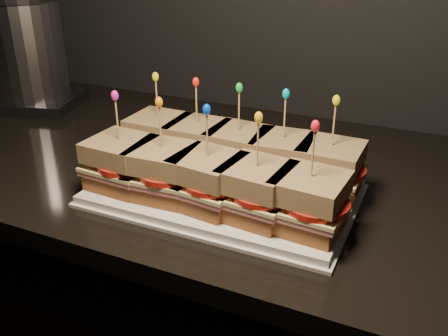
% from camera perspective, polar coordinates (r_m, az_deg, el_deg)
% --- Properties ---
extents(cabinet, '(2.25, 0.64, 0.91)m').
position_cam_1_polar(cabinet, '(1.36, -10.46, -16.44)').
color(cabinet, black).
rests_on(cabinet, ground).
extents(granite_slab, '(2.29, 0.68, 0.04)m').
position_cam_1_polar(granite_slab, '(1.10, -12.38, 2.10)').
color(granite_slab, black).
rests_on(granite_slab, cabinet).
extents(platter, '(0.42, 0.26, 0.02)m').
position_cam_1_polar(platter, '(0.85, 0.00, -2.81)').
color(platter, white).
rests_on(platter, granite_slab).
extents(platter_rim, '(0.44, 0.27, 0.01)m').
position_cam_1_polar(platter_rim, '(0.85, 0.00, -3.17)').
color(platter_rim, white).
rests_on(platter_rim, granite_slab).
extents(sandwich_0_bread_bot, '(0.10, 0.10, 0.03)m').
position_cam_1_polar(sandwich_0_bread_bot, '(0.95, -7.33, 1.90)').
color(sandwich_0_bread_bot, brown).
rests_on(sandwich_0_bread_bot, platter).
extents(sandwich_0_ham, '(0.11, 0.10, 0.01)m').
position_cam_1_polar(sandwich_0_ham, '(0.95, -7.39, 2.85)').
color(sandwich_0_ham, '#BF5D5B').
rests_on(sandwich_0_ham, sandwich_0_bread_bot).
extents(sandwich_0_cheese, '(0.11, 0.10, 0.01)m').
position_cam_1_polar(sandwich_0_cheese, '(0.94, -7.41, 3.25)').
color(sandwich_0_cheese, '#EDDB8F').
rests_on(sandwich_0_cheese, sandwich_0_ham).
extents(sandwich_0_tomato, '(0.10, 0.10, 0.01)m').
position_cam_1_polar(sandwich_0_tomato, '(0.93, -7.00, 3.43)').
color(sandwich_0_tomato, red).
rests_on(sandwich_0_tomato, sandwich_0_cheese).
extents(sandwich_0_bread_top, '(0.10, 0.10, 0.03)m').
position_cam_1_polar(sandwich_0_bread_top, '(0.93, -7.51, 4.87)').
color(sandwich_0_bread_top, '#5C3111').
rests_on(sandwich_0_bread_top, sandwich_0_tomato).
extents(sandwich_0_pick, '(0.00, 0.00, 0.09)m').
position_cam_1_polar(sandwich_0_pick, '(0.92, -7.68, 7.59)').
color(sandwich_0_pick, tan).
rests_on(sandwich_0_pick, sandwich_0_bread_top).
extents(sandwich_0_frill, '(0.01, 0.01, 0.02)m').
position_cam_1_polar(sandwich_0_frill, '(0.91, -7.84, 10.30)').
color(sandwich_0_frill, yellow).
rests_on(sandwich_0_frill, sandwich_0_pick).
extents(sandwich_1_bread_bot, '(0.10, 0.10, 0.03)m').
position_cam_1_polar(sandwich_1_bread_bot, '(0.92, -3.02, 1.06)').
color(sandwich_1_bread_bot, brown).
rests_on(sandwich_1_bread_bot, platter).
extents(sandwich_1_ham, '(0.11, 0.10, 0.01)m').
position_cam_1_polar(sandwich_1_ham, '(0.91, -3.04, 2.05)').
color(sandwich_1_ham, '#BF5D5B').
rests_on(sandwich_1_ham, sandwich_1_bread_bot).
extents(sandwich_1_cheese, '(0.11, 0.10, 0.01)m').
position_cam_1_polar(sandwich_1_cheese, '(0.91, -3.05, 2.46)').
color(sandwich_1_cheese, '#EDDB8F').
rests_on(sandwich_1_cheese, sandwich_1_ham).
extents(sandwich_1_tomato, '(0.10, 0.10, 0.01)m').
position_cam_1_polar(sandwich_1_tomato, '(0.89, -2.55, 2.64)').
color(sandwich_1_tomato, red).
rests_on(sandwich_1_tomato, sandwich_1_cheese).
extents(sandwich_1_bread_top, '(0.10, 0.10, 0.03)m').
position_cam_1_polar(sandwich_1_bread_top, '(0.90, -3.09, 4.14)').
color(sandwich_1_bread_top, '#5C3111').
rests_on(sandwich_1_bread_top, sandwich_1_tomato).
extents(sandwich_1_pick, '(0.00, 0.00, 0.09)m').
position_cam_1_polar(sandwich_1_pick, '(0.88, -3.16, 6.97)').
color(sandwich_1_pick, tan).
rests_on(sandwich_1_pick, sandwich_1_bread_top).
extents(sandwich_1_frill, '(0.01, 0.01, 0.02)m').
position_cam_1_polar(sandwich_1_frill, '(0.87, -3.24, 9.79)').
color(sandwich_1_frill, red).
rests_on(sandwich_1_frill, sandwich_1_pick).
extents(sandwich_2_bread_bot, '(0.10, 0.10, 0.03)m').
position_cam_1_polar(sandwich_2_bread_bot, '(0.88, 1.63, 0.16)').
color(sandwich_2_bread_bot, brown).
rests_on(sandwich_2_bread_bot, platter).
extents(sandwich_2_ham, '(0.11, 0.11, 0.01)m').
position_cam_1_polar(sandwich_2_ham, '(0.88, 1.64, 1.18)').
color(sandwich_2_ham, '#BF5D5B').
rests_on(sandwich_2_ham, sandwich_2_bread_bot).
extents(sandwich_2_cheese, '(0.11, 0.11, 0.01)m').
position_cam_1_polar(sandwich_2_cheese, '(0.87, 1.65, 1.60)').
color(sandwich_2_cheese, '#EDDB8F').
rests_on(sandwich_2_cheese, sandwich_2_ham).
extents(sandwich_2_tomato, '(0.10, 0.10, 0.01)m').
position_cam_1_polar(sandwich_2_tomato, '(0.86, 2.23, 1.77)').
color(sandwich_2_tomato, red).
rests_on(sandwich_2_tomato, sandwich_2_cheese).
extents(sandwich_2_bread_top, '(0.10, 0.10, 0.03)m').
position_cam_1_polar(sandwich_2_bread_top, '(0.86, 1.67, 3.33)').
color(sandwich_2_bread_top, '#5C3111').
rests_on(sandwich_2_bread_top, sandwich_2_tomato).
extents(sandwich_2_pick, '(0.00, 0.00, 0.09)m').
position_cam_1_polar(sandwich_2_pick, '(0.85, 1.71, 6.25)').
color(sandwich_2_pick, tan).
rests_on(sandwich_2_pick, sandwich_2_bread_top).
extents(sandwich_2_frill, '(0.01, 0.01, 0.02)m').
position_cam_1_polar(sandwich_2_frill, '(0.83, 1.75, 9.17)').
color(sandwich_2_frill, green).
rests_on(sandwich_2_frill, sandwich_2_pick).
extents(sandwich_3_bread_bot, '(0.10, 0.10, 0.03)m').
position_cam_1_polar(sandwich_3_bread_bot, '(0.86, 6.58, -0.80)').
color(sandwich_3_bread_bot, brown).
rests_on(sandwich_3_bread_bot, platter).
extents(sandwich_3_ham, '(0.11, 0.11, 0.01)m').
position_cam_1_polar(sandwich_3_ham, '(0.85, 6.63, 0.24)').
color(sandwich_3_ham, '#BF5D5B').
rests_on(sandwich_3_ham, sandwich_3_bread_bot).
extents(sandwich_3_cheese, '(0.12, 0.11, 0.01)m').
position_cam_1_polar(sandwich_3_cheese, '(0.85, 6.66, 0.66)').
color(sandwich_3_cheese, '#EDDB8F').
rests_on(sandwich_3_cheese, sandwich_3_ham).
extents(sandwich_3_tomato, '(0.10, 0.10, 0.01)m').
position_cam_1_polar(sandwich_3_tomato, '(0.84, 7.33, 0.83)').
color(sandwich_3_tomato, red).
rests_on(sandwich_3_tomato, sandwich_3_cheese).
extents(sandwich_3_bread_top, '(0.11, 0.11, 0.03)m').
position_cam_1_polar(sandwich_3_bread_top, '(0.84, 6.76, 2.44)').
color(sandwich_3_bread_top, '#5C3111').
rests_on(sandwich_3_bread_top, sandwich_3_tomato).
extents(sandwich_3_pick, '(0.00, 0.00, 0.09)m').
position_cam_1_polar(sandwich_3_pick, '(0.82, 6.92, 5.43)').
color(sandwich_3_pick, tan).
rests_on(sandwich_3_pick, sandwich_3_bread_top).
extents(sandwich_3_frill, '(0.01, 0.01, 0.02)m').
position_cam_1_polar(sandwich_3_frill, '(0.81, 7.09, 8.43)').
color(sandwich_3_frill, '#0597B4').
rests_on(sandwich_3_frill, sandwich_3_pick).
extents(sandwich_4_bread_bot, '(0.10, 0.10, 0.03)m').
position_cam_1_polar(sandwich_4_bread_bot, '(0.84, 11.78, -1.81)').
color(sandwich_4_bread_bot, brown).
rests_on(sandwich_4_bread_bot, platter).
extents(sandwich_4_ham, '(0.11, 0.10, 0.01)m').
position_cam_1_polar(sandwich_4_ham, '(0.83, 11.88, -0.76)').
color(sandwich_4_ham, '#BF5D5B').
rests_on(sandwich_4_ham, sandwich_4_bread_bot).
extents(sandwich_4_cheese, '(0.11, 0.11, 0.01)m').
position_cam_1_polar(sandwich_4_cheese, '(0.83, 11.93, -0.32)').
color(sandwich_4_cheese, '#EDDB8F').
rests_on(sandwich_4_cheese, sandwich_4_ham).
extents(sandwich_4_tomato, '(0.10, 0.10, 0.01)m').
position_cam_1_polar(sandwich_4_tomato, '(0.82, 12.68, -0.17)').
color(sandwich_4_tomato, red).
rests_on(sandwich_4_tomato, sandwich_4_cheese).
extents(sandwich_4_bread_top, '(0.10, 0.10, 0.03)m').
position_cam_1_polar(sandwich_4_bread_top, '(0.82, 12.11, 1.47)').
color(sandwich_4_bread_top, '#5C3111').
rests_on(sandwich_4_bread_top, sandwich_4_tomato).
extents(sandwich_4_pick, '(0.00, 0.00, 0.09)m').
position_cam_1_polar(sandwich_4_pick, '(0.80, 12.41, 4.51)').
color(sandwich_4_pick, tan).
rests_on(sandwich_4_pick, sandwich_4_bread_top).
extents(sandwich_4_frill, '(0.01, 0.01, 0.02)m').
position_cam_1_polar(sandwich_4_frill, '(0.79, 12.72, 7.56)').
color(sandwich_4_frill, yellow).
rests_on(sandwich_4_frill, sandwich_4_pick).
extents(sandwich_5_bread_bot, '(0.10, 0.10, 0.03)m').
position_cam_1_polar(sandwich_5_bread_bot, '(0.86, -11.48, -1.07)').
color(sandwich_5_bread_bot, brown).
rests_on(sandwich_5_bread_bot, platter).
extents(sandwich_5_ham, '(0.11, 0.11, 0.01)m').
position_cam_1_polar(sandwich_5_ham, '(0.86, -11.58, -0.04)').
color(sandwich_5_ham, '#BF5D5B').
rests_on(sandwich_5_ham, sandwich_5_bread_bot).
extents(sandwich_5_cheese, '(0.11, 0.11, 0.01)m').
position_cam_1_polar(sandwich_5_cheese, '(0.85, -11.63, 0.39)').
color(sandwich_5_cheese, '#EDDB8F').
rests_on(sandwich_5_cheese, sandwich_5_ham).
extents(sandwich_5_tomato, '(0.10, 0.10, 0.01)m').
position_cam_1_polar(sandwich_5_tomato, '(0.84, -11.24, 0.54)').
color(sandwich_5_tomato, red).
rests_on(sandwich_5_tomato, sandwich_5_cheese).
extents(sandwich_5_bread_top, '(0.10, 0.10, 0.03)m').
position_cam_1_polar(sandwich_5_bread_top, '(0.84, -11.80, 2.15)').
color(sandwich_5_bread_top, '#5C3111').
rests_on(sandwich_5_bread_top, sandwich_5_tomato).
extents(sandwich_5_pick, '(0.00, 0.00, 0.09)m').
position_cam_1_polar(sandwich_5_pick, '(0.82, -12.08, 5.12)').
color(sandwich_5_pick, tan).
rests_on(sandwich_5_pick, sandwich_5_bread_top).
extents(sandwich_5_frill, '(0.01, 0.01, 0.02)m').
position_cam_1_polar(sandwich_5_frill, '(0.81, -12.38, 8.10)').
color(sandwich_5_frill, '#C81E99').
rests_on(sandwich_5_frill, sandwich_5_pick).
extents(sandwich_6_bread_bot, '(0.10, 0.10, 0.03)m').
position_cam_1_polar(sandwich_6_bread_bot, '(0.82, -6.89, -2.14)').
color(sandwich_6_bread_bot, brown).
rests_on(sandwich_6_bread_bot, platter).
extents(sandwich_6_ham, '(0.11, 0.11, 0.01)m').
position_cam_1_polar(sandwich_6_ham, '(0.81, -6.95, -1.06)').
color(sandwich_6_ham, '#BF5D5B').
rests_on(sandwich_6_ham, sandwich_6_bread_bot).
extents(sandwich_6_cheese, '(0.11, 0.11, 0.01)m').
position_cam_1_polar(sandwich_6_cheese, '(0.81, -6.98, -0.62)').
color(sandwich_6_cheese, '#EDDB8F').
rests_on(sandwich_6_cheese, sandwich_6_ham).
extents(sandwich_6_tomato, '(0.10, 0.10, 0.01)m').
position_cam_1_polar(sandwich_6_tomato, '(0.80, -6.49, -0.47)').
color(sandwich_6_tomato, red).
rests_on(sandwich_6_tomato, sandwich_6_cheese).
extents(sandwich_6_bread_top, '(0.10, 0.10, 0.03)m').
position_cam_1_polar(sandwich_6_bread_top, '(0.80, -7.08, 1.22)').
color(sandwich_6_bread_top, '#5C3111').
rests_on(sandwich_6_bread_top, sandwich_6_tomato).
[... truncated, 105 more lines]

